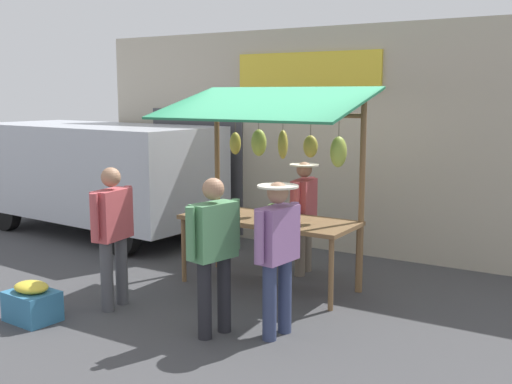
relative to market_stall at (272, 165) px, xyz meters
name	(u,v)px	position (x,y,z in m)	size (l,w,h in m)	color
ground_plane	(268,286)	(0.02, 0.04, -1.54)	(40.00, 40.00, 0.00)	#424244
street_backdrop	(339,141)	(0.08, -2.16, 0.15)	(9.00, 0.30, 3.40)	#B2A893
market_stall	(272,165)	(0.00, 0.00, 0.00)	(2.50, 1.46, 2.50)	brown
vendor_with_sunhat	(304,209)	(-0.08, -0.71, -0.66)	(0.39, 0.66, 1.52)	#726656
shopper_with_ponytail	(278,247)	(-0.88, 1.39, -0.63)	(0.40, 0.67, 1.57)	navy
shopper_with_shopping_bag	(113,228)	(1.11, 1.62, -0.62)	(0.27, 0.69, 1.61)	#4C4C51
shopper_in_grey_tee	(214,246)	(-0.33, 1.69, -0.62)	(0.32, 0.68, 1.60)	#232328
parked_van	(91,168)	(4.25, -1.06, -0.42)	(4.52, 2.14, 1.88)	silver
produce_crate_near	(32,303)	(1.56, 2.40, -1.35)	(0.56, 0.44, 0.43)	teal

